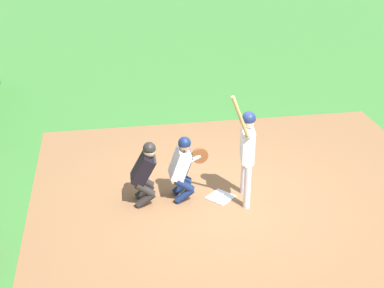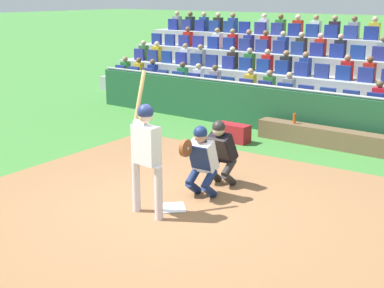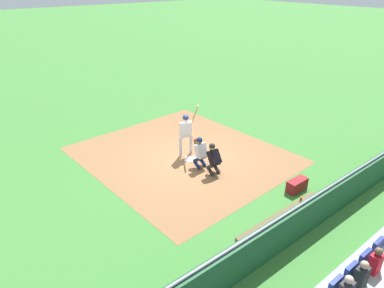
{
  "view_description": "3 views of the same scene",
  "coord_description": "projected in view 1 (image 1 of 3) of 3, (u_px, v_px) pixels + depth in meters",
  "views": [
    {
      "loc": [
        8.76,
        -1.57,
        5.47
      ],
      "look_at": [
        -0.0,
        -0.55,
        1.18
      ],
      "focal_mm": 50.47,
      "sensor_mm": 36.0,
      "label": 1
    },
    {
      "loc": [
        -5.39,
        6.53,
        3.46
      ],
      "look_at": [
        -0.42,
        -0.01,
        1.18
      ],
      "focal_mm": 51.41,
      "sensor_mm": 36.0,
      "label": 2
    },
    {
      "loc": [
        -7.88,
        -9.88,
        6.89
      ],
      "look_at": [
        -0.28,
        -0.47,
        0.98
      ],
      "focal_mm": 32.42,
      "sensor_mm": 36.0,
      "label": 3
    }
  ],
  "objects": [
    {
      "name": "ground_plane",
      "position": [
        220.0,
        198.0,
        10.38
      ],
      "size": [
        160.0,
        160.0,
        0.0
      ],
      "primitive_type": "plane",
      "color": "#3F7F36"
    },
    {
      "name": "infield_dirt_patch",
      "position": [
        246.0,
        196.0,
        10.43
      ],
      "size": [
        7.71,
        8.57,
        0.01
      ],
      "primitive_type": "cube",
      "rotation": [
        0.0,
        0.0,
        0.05
      ],
      "color": "#926440",
      "rests_on": "ground_plane"
    },
    {
      "name": "home_plate_marker",
      "position": [
        221.0,
        197.0,
        10.37
      ],
      "size": [
        0.62,
        0.62,
        0.02
      ],
      "primitive_type": "cube",
      "rotation": [
        0.0,
        0.0,
        0.79
      ],
      "color": "white",
      "rests_on": "infield_dirt_patch"
    },
    {
      "name": "batter_at_plate",
      "position": [
        247.0,
        147.0,
        9.8
      ],
      "size": [
        0.71,
        0.54,
        2.27
      ],
      "color": "silver",
      "rests_on": "ground_plane"
    },
    {
      "name": "catcher_crouching",
      "position": [
        183.0,
        165.0,
        10.05
      ],
      "size": [
        0.48,
        0.73,
        1.3
      ],
      "color": "navy",
      "rests_on": "ground_plane"
    },
    {
      "name": "home_plate_umpire",
      "position": [
        145.0,
        170.0,
        9.93
      ],
      "size": [
        0.47,
        0.49,
        1.27
      ],
      "color": "#292424",
      "rests_on": "ground_plane"
    }
  ]
}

